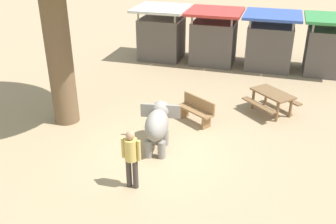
{
  "coord_description": "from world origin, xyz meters",
  "views": [
    {
      "loc": [
        2.99,
        -9.27,
        6.03
      ],
      "look_at": [
        -0.03,
        0.98,
        0.8
      ],
      "focal_mm": 40.83,
      "sensor_mm": 36.0,
      "label": 1
    }
  ],
  "objects_px": {
    "person_handler": "(131,155)",
    "wooden_bench": "(197,109)",
    "market_stall_red": "(214,40)",
    "market_stall_blue": "(270,44)",
    "market_stall_white": "(162,36)",
    "market_stall_green": "(330,49)",
    "picnic_table_near": "(272,98)",
    "elephant": "(158,124)"
  },
  "relations": [
    {
      "from": "market_stall_white",
      "to": "market_stall_red",
      "type": "relative_size",
      "value": 1.0
    },
    {
      "from": "market_stall_blue",
      "to": "market_stall_green",
      "type": "height_order",
      "value": "same"
    },
    {
      "from": "person_handler",
      "to": "market_stall_blue",
      "type": "bearing_deg",
      "value": -12.99
    },
    {
      "from": "market_stall_blue",
      "to": "market_stall_green",
      "type": "distance_m",
      "value": 2.6
    },
    {
      "from": "picnic_table_near",
      "to": "market_stall_red",
      "type": "xyz_separation_m",
      "value": [
        -3.01,
        4.92,
        0.55
      ]
    },
    {
      "from": "market_stall_green",
      "to": "wooden_bench",
      "type": "bearing_deg",
      "value": -125.68
    },
    {
      "from": "market_stall_red",
      "to": "market_stall_blue",
      "type": "height_order",
      "value": "same"
    },
    {
      "from": "market_stall_red",
      "to": "market_stall_blue",
      "type": "xyz_separation_m",
      "value": [
        2.6,
        0.0,
        0.0
      ]
    },
    {
      "from": "market_stall_blue",
      "to": "market_stall_green",
      "type": "bearing_deg",
      "value": 0.0
    },
    {
      "from": "person_handler",
      "to": "wooden_bench",
      "type": "bearing_deg",
      "value": -9.11
    },
    {
      "from": "market_stall_red",
      "to": "person_handler",
      "type": "bearing_deg",
      "value": -90.89
    },
    {
      "from": "elephant",
      "to": "wooden_bench",
      "type": "distance_m",
      "value": 2.1
    },
    {
      "from": "person_handler",
      "to": "picnic_table_near",
      "type": "height_order",
      "value": "person_handler"
    },
    {
      "from": "market_stall_green",
      "to": "market_stall_red",
      "type": "bearing_deg",
      "value": 180.0
    },
    {
      "from": "market_stall_white",
      "to": "market_stall_blue",
      "type": "xyz_separation_m",
      "value": [
        5.2,
        0.0,
        0.0
      ]
    },
    {
      "from": "market_stall_white",
      "to": "market_stall_green",
      "type": "bearing_deg",
      "value": 0.0
    },
    {
      "from": "market_stall_white",
      "to": "market_stall_blue",
      "type": "distance_m",
      "value": 5.2
    },
    {
      "from": "person_handler",
      "to": "market_stall_green",
      "type": "height_order",
      "value": "market_stall_green"
    },
    {
      "from": "elephant",
      "to": "market_stall_blue",
      "type": "height_order",
      "value": "market_stall_blue"
    },
    {
      "from": "elephant",
      "to": "person_handler",
      "type": "height_order",
      "value": "person_handler"
    },
    {
      "from": "market_stall_white",
      "to": "market_stall_blue",
      "type": "height_order",
      "value": "same"
    },
    {
      "from": "market_stall_red",
      "to": "market_stall_white",
      "type": "bearing_deg",
      "value": 180.0
    },
    {
      "from": "market_stall_blue",
      "to": "market_stall_red",
      "type": "bearing_deg",
      "value": 180.0
    },
    {
      "from": "person_handler",
      "to": "market_stall_green",
      "type": "distance_m",
      "value": 11.67
    },
    {
      "from": "elephant",
      "to": "market_stall_white",
      "type": "height_order",
      "value": "market_stall_white"
    },
    {
      "from": "market_stall_white",
      "to": "market_stall_blue",
      "type": "bearing_deg",
      "value": 0.0
    },
    {
      "from": "person_handler",
      "to": "market_stall_red",
      "type": "xyz_separation_m",
      "value": [
        0.16,
        10.36,
        0.19
      ]
    },
    {
      "from": "picnic_table_near",
      "to": "market_stall_white",
      "type": "distance_m",
      "value": 7.48
    },
    {
      "from": "elephant",
      "to": "picnic_table_near",
      "type": "xyz_separation_m",
      "value": [
        3.13,
        3.4,
        -0.21
      ]
    },
    {
      "from": "market_stall_red",
      "to": "wooden_bench",
      "type": "bearing_deg",
      "value": -84.5
    },
    {
      "from": "market_stall_red",
      "to": "market_stall_green",
      "type": "height_order",
      "value": "same"
    },
    {
      "from": "wooden_bench",
      "to": "market_stall_green",
      "type": "height_order",
      "value": "market_stall_green"
    },
    {
      "from": "market_stall_red",
      "to": "market_stall_green",
      "type": "distance_m",
      "value": 5.2
    },
    {
      "from": "wooden_bench",
      "to": "market_stall_white",
      "type": "relative_size",
      "value": 0.55
    },
    {
      "from": "wooden_bench",
      "to": "market_stall_red",
      "type": "distance_m",
      "value": 6.45
    },
    {
      "from": "person_handler",
      "to": "picnic_table_near",
      "type": "xyz_separation_m",
      "value": [
        3.17,
        5.44,
        -0.36
      ]
    },
    {
      "from": "picnic_table_near",
      "to": "market_stall_white",
      "type": "height_order",
      "value": "market_stall_white"
    },
    {
      "from": "elephant",
      "to": "wooden_bench",
      "type": "height_order",
      "value": "elephant"
    },
    {
      "from": "elephant",
      "to": "wooden_bench",
      "type": "xyz_separation_m",
      "value": [
        0.74,
        1.94,
        -0.33
      ]
    },
    {
      "from": "market_stall_green",
      "to": "elephant",
      "type": "bearing_deg",
      "value": -122.62
    },
    {
      "from": "market_stall_blue",
      "to": "market_stall_green",
      "type": "xyz_separation_m",
      "value": [
        2.6,
        0.0,
        0.0
      ]
    },
    {
      "from": "picnic_table_near",
      "to": "market_stall_green",
      "type": "height_order",
      "value": "market_stall_green"
    }
  ]
}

